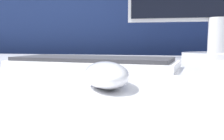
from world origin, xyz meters
name	(u,v)px	position (x,y,z in m)	size (l,w,h in m)	color
partition_panel	(137,51)	(0.00, 0.68, 0.74)	(5.00, 0.03, 1.48)	navy
computer_mouse_near	(106,74)	(0.06, -0.23, 0.75)	(0.09, 0.14, 0.03)	white
keyboard	(92,63)	(-0.03, 0.00, 0.74)	(0.39, 0.19, 0.02)	white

